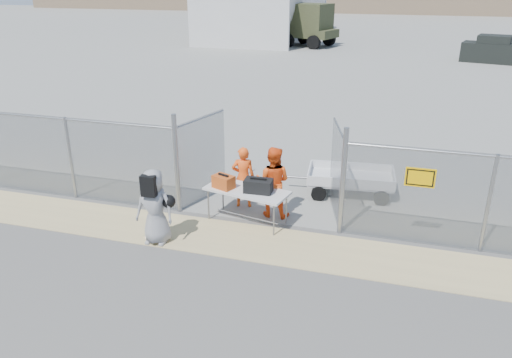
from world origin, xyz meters
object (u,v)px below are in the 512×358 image
(visitor, at_px, (155,207))
(folding_table, at_px, (247,206))
(security_worker_left, at_px, (243,177))
(utility_trailer, at_px, (350,181))
(security_worker_right, at_px, (273,182))

(visitor, bearing_deg, folding_table, 39.97)
(visitor, bearing_deg, security_worker_left, 58.38)
(security_worker_left, bearing_deg, utility_trailer, -161.92)
(folding_table, distance_m, visitor, 2.25)
(security_worker_right, bearing_deg, visitor, 43.53)
(folding_table, height_order, visitor, visitor)
(folding_table, distance_m, security_worker_right, 0.86)
(security_worker_right, distance_m, utility_trailer, 2.57)
(folding_table, relative_size, visitor, 1.15)
(security_worker_right, height_order, utility_trailer, security_worker_right)
(visitor, distance_m, utility_trailer, 5.46)
(security_worker_left, bearing_deg, security_worker_right, 146.80)
(security_worker_right, height_order, visitor, security_worker_right)
(security_worker_right, xyz_separation_m, utility_trailer, (1.68, 1.88, -0.53))
(visitor, xyz_separation_m, utility_trailer, (3.80, 3.90, -0.50))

